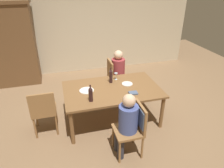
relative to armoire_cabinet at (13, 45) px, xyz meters
The scene contains 16 objects.
ground_plane 3.28m from the armoire_cabinet, 48.90° to the right, with size 10.00×10.00×0.00m, color #846647.
rear_room_partition 2.09m from the armoire_cabinet, 12.51° to the left, with size 6.40×0.12×2.70m, color beige.
armoire_cabinet is the anchor object (origin of this frame).
dining_table 3.12m from the armoire_cabinet, 48.90° to the right, with size 1.86×1.15×0.73m.
chair_far_right 2.79m from the armoire_cabinet, 30.14° to the right, with size 0.44×0.44×0.92m.
chair_near 3.96m from the armoire_cabinet, 56.73° to the right, with size 0.46×0.44×0.92m.
chair_left_end 2.58m from the armoire_cabinet, 73.38° to the right, with size 0.44×0.44×0.92m.
person_woman_host 2.86m from the armoire_cabinet, 28.99° to the right, with size 0.37×0.32×1.16m.
person_man_bearded 3.87m from the armoire_cabinet, 58.59° to the right, with size 0.35×0.31×1.13m.
wine_bottle_tall_green 2.94m from the armoire_cabinet, 44.91° to the right, with size 0.07×0.07×0.33m.
wine_bottle_dark_red 3.09m from the armoire_cabinet, 59.72° to the right, with size 0.07×0.07×0.32m.
wine_glass_near_left 2.83m from the armoire_cabinet, 40.59° to the right, with size 0.07×0.07×0.15m.
wine_glass_centre 2.97m from the armoire_cabinet, 41.50° to the right, with size 0.07×0.07×0.15m.
dinner_plate_host 2.78m from the armoire_cabinet, 56.03° to the right, with size 0.28×0.28×0.01m, color white.
dinner_plate_guest_left 3.28m from the armoire_cabinet, 43.19° to the right, with size 0.22×0.22×0.01m, color silver.
folded_napkin 3.54m from the armoire_cabinet, 48.05° to the right, with size 0.16×0.12×0.03m, color #4C5B75.
Camera 1 is at (-0.93, -3.39, 2.67)m, focal length 33.09 mm.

